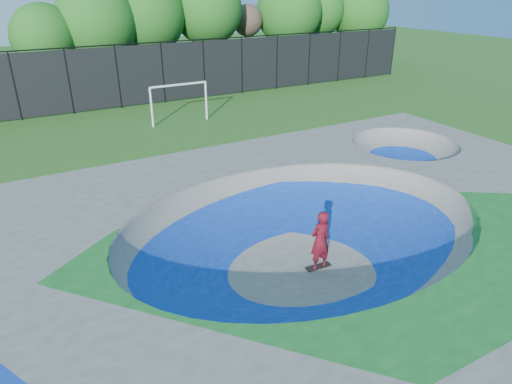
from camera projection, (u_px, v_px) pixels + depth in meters
ground at (303, 263)px, 13.55m from camera, size 120.00×120.00×0.00m
skate_deck at (304, 241)px, 13.23m from camera, size 22.00×14.00×1.50m
skater at (320, 241)px, 12.94m from camera, size 0.69×0.47×1.84m
skateboard at (318, 267)px, 13.31m from camera, size 0.80×0.29×0.05m
soccer_goal at (179, 96)px, 26.30m from camera, size 3.48×0.12×2.30m
fence at (118, 76)px, 29.28m from camera, size 48.09×0.09×4.04m
treeline at (84, 21)px, 31.93m from camera, size 53.36×7.42×8.38m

